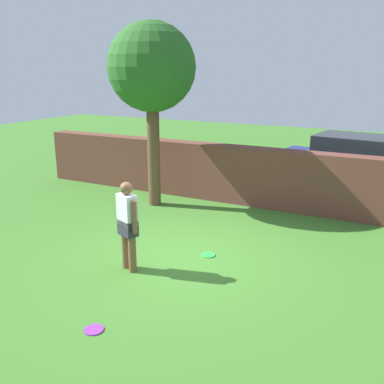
{
  "coord_description": "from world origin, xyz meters",
  "views": [
    {
      "loc": [
        3.65,
        -6.63,
        3.47
      ],
      "look_at": [
        -0.29,
        1.05,
        1.0
      ],
      "focal_mm": 40.45,
      "sensor_mm": 36.0,
      "label": 1
    }
  ],
  "objects_px": {
    "person": "(128,222)",
    "frisbee_purple": "(94,330)",
    "tree": "(152,69)",
    "frisbee_green": "(208,255)",
    "car": "(353,166)"
  },
  "relations": [
    {
      "from": "person",
      "to": "car",
      "type": "relative_size",
      "value": 0.37
    },
    {
      "from": "person",
      "to": "car",
      "type": "bearing_deg",
      "value": 89.53
    },
    {
      "from": "frisbee_green",
      "to": "frisbee_purple",
      "type": "bearing_deg",
      "value": -96.7
    },
    {
      "from": "frisbee_green",
      "to": "tree",
      "type": "bearing_deg",
      "value": 138.74
    },
    {
      "from": "frisbee_purple",
      "to": "frisbee_green",
      "type": "bearing_deg",
      "value": 83.3
    },
    {
      "from": "tree",
      "to": "car",
      "type": "height_order",
      "value": "tree"
    },
    {
      "from": "frisbee_green",
      "to": "person",
      "type": "bearing_deg",
      "value": -130.31
    },
    {
      "from": "person",
      "to": "frisbee_green",
      "type": "height_order",
      "value": "person"
    },
    {
      "from": "person",
      "to": "car",
      "type": "distance_m",
      "value": 7.24
    },
    {
      "from": "tree",
      "to": "frisbee_green",
      "type": "distance_m",
      "value": 4.93
    },
    {
      "from": "person",
      "to": "frisbee_green",
      "type": "relative_size",
      "value": 6.0
    },
    {
      "from": "car",
      "to": "frisbee_green",
      "type": "height_order",
      "value": "car"
    },
    {
      "from": "tree",
      "to": "frisbee_purple",
      "type": "relative_size",
      "value": 17.02
    },
    {
      "from": "person",
      "to": "frisbee_purple",
      "type": "bearing_deg",
      "value": -47.14
    },
    {
      "from": "tree",
      "to": "frisbee_green",
      "type": "xyz_separation_m",
      "value": [
        2.65,
        -2.33,
        -3.44
      ]
    }
  ]
}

